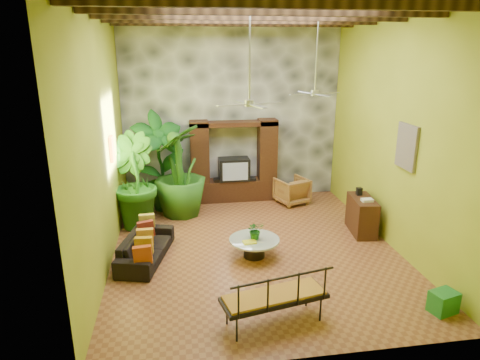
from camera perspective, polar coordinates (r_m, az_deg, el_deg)
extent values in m
plane|color=brown|center=(9.46, 1.91, -9.06)|extent=(7.00, 7.00, 0.00)
cube|color=silver|center=(8.51, 2.28, 22.70)|extent=(6.00, 7.00, 0.02)
cube|color=olive|center=(12.05, -1.10, 9.22)|extent=(6.00, 0.02, 5.00)
cube|color=olive|center=(8.60, -18.03, 5.06)|extent=(0.02, 7.00, 5.00)
cube|color=olive|center=(9.66, 19.94, 6.15)|extent=(0.02, 7.00, 5.00)
cube|color=#3F4248|center=(11.99, -1.06, 9.18)|extent=(5.98, 0.10, 4.98)
cube|color=#3D2613|center=(5.97, 7.44, 22.73)|extent=(5.95, 0.16, 0.22)
cube|color=#3D2613|center=(7.22, 4.38, 21.86)|extent=(5.95, 0.16, 0.22)
cube|color=#3D2613|center=(8.49, 2.26, 21.22)|extent=(5.95, 0.16, 0.22)
cube|color=#3D2613|center=(9.77, 0.70, 20.73)|extent=(5.95, 0.16, 0.22)
cube|color=#3D2613|center=(11.05, -0.49, 20.34)|extent=(5.95, 0.16, 0.22)
cube|color=black|center=(12.21, -0.81, -1.29)|extent=(2.40, 0.50, 0.60)
cube|color=black|center=(11.84, -5.39, 3.08)|extent=(0.50, 0.48, 2.00)
cube|color=black|center=(12.09, 3.64, 3.43)|extent=(0.50, 0.48, 2.00)
cube|color=black|center=(11.74, -0.85, 7.53)|extent=(2.40, 0.48, 0.12)
cube|color=black|center=(12.01, -0.81, 1.48)|extent=(0.85, 0.52, 0.62)
cube|color=#8C99A8|center=(11.75, -0.62, 1.12)|extent=(0.70, 0.02, 0.50)
cylinder|color=#A7A7AB|center=(8.04, 1.31, 16.60)|extent=(0.04, 0.04, 1.80)
cylinder|color=#A7A7AB|center=(8.10, 1.26, 10.22)|extent=(0.18, 0.18, 0.12)
cube|color=#A7A7AB|center=(8.26, 3.56, 10.19)|extent=(0.58, 0.26, 0.01)
cube|color=#A7A7AB|center=(8.43, 0.21, 10.37)|extent=(0.26, 0.58, 0.01)
cube|color=#A7A7AB|center=(7.96, -1.12, 9.95)|extent=(0.58, 0.26, 0.01)
cube|color=#A7A7AB|center=(7.78, 2.40, 9.76)|extent=(0.26, 0.58, 0.01)
cylinder|color=#A7A7AB|center=(10.04, 10.21, 16.50)|extent=(0.04, 0.04, 1.80)
cylinder|color=#A7A7AB|center=(10.09, 9.94, 11.39)|extent=(0.18, 0.18, 0.12)
cube|color=#A7A7AB|center=(10.30, 11.64, 11.30)|extent=(0.58, 0.26, 0.01)
cube|color=#A7A7AB|center=(10.40, 8.82, 11.50)|extent=(0.26, 0.58, 0.01)
cube|color=#A7A7AB|center=(9.90, 8.16, 11.24)|extent=(0.58, 0.26, 0.01)
cube|color=#A7A7AB|center=(9.80, 11.11, 11.03)|extent=(0.26, 0.58, 0.01)
cube|color=yellow|center=(9.65, -16.71, 4.01)|extent=(0.06, 0.32, 0.55)
cube|color=#275090|center=(9.17, 21.35, 4.16)|extent=(0.06, 0.70, 0.90)
imported|color=black|center=(9.10, -12.45, -8.70)|extent=(1.17, 1.98, 0.54)
imported|color=olive|center=(12.01, 6.92, -1.41)|extent=(1.01, 1.03, 0.73)
imported|color=#175A1A|center=(11.35, -10.61, 2.37)|extent=(1.68, 1.48, 2.65)
imported|color=#23671B|center=(10.49, -14.14, -0.15)|extent=(1.57, 1.62, 2.29)
imported|color=#276119|center=(10.99, -8.00, 1.23)|extent=(1.79, 1.79, 2.37)
cylinder|color=black|center=(9.04, 1.91, -9.12)|extent=(0.44, 0.44, 0.36)
cylinder|color=silver|center=(8.95, 1.92, -7.97)|extent=(1.05, 1.05, 0.04)
imported|color=#185516|center=(8.88, 2.07, -6.69)|extent=(0.37, 0.33, 0.38)
cube|color=yellow|center=(8.77, 1.29, -8.26)|extent=(0.28, 0.21, 0.03)
cube|color=black|center=(6.96, 4.59, -15.38)|extent=(1.76, 0.90, 0.07)
cube|color=#B17324|center=(6.94, 4.60, -15.10)|extent=(1.66, 0.82, 0.06)
cube|color=black|center=(6.57, 5.27, -14.79)|extent=(1.65, 0.39, 0.54)
cube|color=#351710|center=(10.46, 15.93, -4.55)|extent=(0.60, 1.11, 0.85)
cube|color=#1D6F33|center=(8.06, 25.49, -14.47)|extent=(0.49, 0.42, 0.37)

